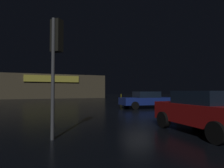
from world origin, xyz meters
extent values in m
plane|color=black|center=(0.00, 0.00, 0.00)|extent=(120.00, 120.00, 0.00)
cube|color=brown|center=(-4.38, 28.04, 2.31)|extent=(20.97, 6.99, 4.63)
cube|color=#E5D84C|center=(-4.38, 24.40, 3.72)|extent=(9.83, 0.24, 1.21)
cylinder|color=#595B60|center=(-6.81, -6.75, 1.85)|extent=(0.11, 0.11, 3.70)
cube|color=black|center=(-6.70, -6.64, 3.20)|extent=(0.41, 0.41, 1.01)
sphere|color=red|center=(-6.58, -6.53, 3.50)|extent=(0.20, 0.20, 0.20)
sphere|color=black|center=(-6.58, -6.53, 3.20)|extent=(0.20, 0.20, 0.20)
sphere|color=black|center=(-6.58, -6.53, 2.89)|extent=(0.20, 0.20, 0.20)
cube|color=#A51414|center=(-1.72, -7.74, 0.67)|extent=(1.95, 3.89, 0.69)
cube|color=black|center=(-1.72, -7.77, 1.24)|extent=(1.68, 1.94, 0.46)
cylinder|color=black|center=(-2.54, -6.45, 0.32)|extent=(0.25, 0.65, 0.64)
cylinder|color=black|center=(-0.78, -6.53, 0.32)|extent=(0.25, 0.65, 0.64)
cylinder|color=black|center=(-2.66, -8.96, 0.32)|extent=(0.25, 0.65, 0.64)
cube|color=navy|center=(1.51, 1.18, 0.61)|extent=(4.67, 1.94, 0.59)
cube|color=black|center=(1.45, 1.19, 1.16)|extent=(2.05, 1.61, 0.51)
cylinder|color=black|center=(3.06, 1.91, 0.31)|extent=(0.64, 0.26, 0.63)
cylinder|color=black|center=(2.96, 0.26, 0.31)|extent=(0.64, 0.26, 0.63)
cylinder|color=black|center=(0.05, 2.11, 0.31)|extent=(0.64, 0.26, 0.63)
cylinder|color=black|center=(-0.05, 0.45, 0.31)|extent=(0.64, 0.26, 0.63)
cylinder|color=gold|center=(2.36, 8.33, 0.54)|extent=(0.09, 0.09, 1.08)
camera|label=1|loc=(-7.29, -12.79, 1.47)|focal=30.67mm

